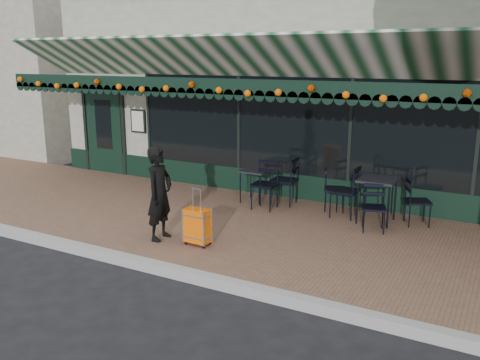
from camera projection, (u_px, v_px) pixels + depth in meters
The scene contains 15 objects.
ground at pixel (166, 272), 7.21m from camera, with size 80.00×80.00×0.00m, color black.
sidewalk at pixel (235, 227), 8.90m from camera, with size 18.00×4.00×0.15m, color brown.
curb at pixel (163, 269), 7.13m from camera, with size 18.00×0.16×0.15m, color #9E9E99.
restaurant_building at pixel (343, 84), 13.36m from camera, with size 12.00×9.60×4.50m.
neighbor_building_left at pixel (16, 72), 19.52m from camera, with size 12.00×8.00×4.80m, color #B6B3A0.
woman at pixel (160, 194), 7.93m from camera, with size 0.54×0.35×1.48m, color black.
suitcase at pixel (197, 226), 7.77m from camera, with size 0.40×0.23×0.90m.
cafe_table_a at pixel (378, 183), 8.77m from camera, with size 0.63×0.63×0.78m.
cafe_table_b at pixel (256, 173), 10.02m from camera, with size 0.53×0.53×0.66m.
chair_a_left at pixel (345, 191), 9.11m from camera, with size 0.47×0.47×0.95m, color black, non-canonical shape.
chair_a_right at pixel (418, 202), 8.68m from camera, with size 0.41×0.41×0.82m, color black, non-canonical shape.
chair_a_front at pixel (374, 208), 8.38m from camera, with size 0.39×0.39×0.78m, color black, non-canonical shape.
chair_b_left at pixel (284, 181), 9.89m from camera, with size 0.47×0.47×0.95m, color black, non-canonical shape.
chair_b_right at pixel (335, 189), 9.49m from camera, with size 0.41×0.41×0.82m, color black, non-canonical shape.
chair_b_front at pixel (265, 185), 9.60m from camera, with size 0.46×0.46×0.92m, color black, non-canonical shape.
Camera 1 is at (4.13, -5.38, 2.98)m, focal length 38.00 mm.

